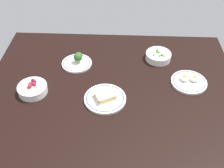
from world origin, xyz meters
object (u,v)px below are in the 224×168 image
at_px(plate_sandwich, 105,98).
at_px(bowl_berries, 32,89).
at_px(plate_eggs, 189,81).
at_px(plate_broccoli, 77,61).
at_px(bowl_peas, 158,56).

relative_size(plate_sandwich, bowl_berries, 1.39).
height_order(bowl_berries, plate_eggs, bowl_berries).
relative_size(plate_broccoli, plate_sandwich, 0.82).
xyz_separation_m(bowl_berries, bowl_peas, (-0.66, -0.31, -0.00)).
relative_size(plate_broccoli, plate_eggs, 0.91).
xyz_separation_m(plate_sandwich, plate_eggs, (-0.44, -0.14, -0.00)).
height_order(bowl_peas, plate_eggs, bowl_peas).
distance_m(plate_broccoli, bowl_peas, 0.47).
bearing_deg(plate_sandwich, plate_eggs, -161.62).
bearing_deg(plate_eggs, bowl_peas, -53.94).
distance_m(plate_sandwich, bowl_berries, 0.37).
distance_m(plate_sandwich, plate_eggs, 0.46).
height_order(plate_sandwich, bowl_peas, bowl_peas).
bearing_deg(plate_broccoli, bowl_peas, -171.66).
relative_size(plate_sandwich, bowl_peas, 1.41).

